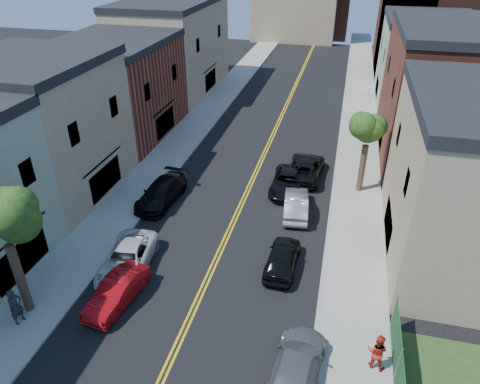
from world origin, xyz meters
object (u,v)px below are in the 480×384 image
Objects in this scene: white_pickup at (127,259)px; grey_car_left at (167,186)px; black_car_right at (282,258)px; black_suv_lane at (288,182)px; red_sedan at (117,291)px; pedestrian_right at (377,351)px; silver_car_right at (296,204)px; dark_car_right_far at (305,168)px; pedestrian_left at (16,307)px; black_car_left at (161,192)px; grey_car_right at (297,366)px.

white_pickup is 8.34m from grey_car_left.
white_pickup is 1.24× the size of black_car_right.
red_sedan is at bearing -117.25° from black_suv_lane.
grey_car_left is 2.24× the size of pedestrian_right.
black_suv_lane is at bearing 22.28° from grey_car_left.
white_pickup is 13.69m from pedestrian_right.
red_sedan is 0.81× the size of white_pickup.
silver_car_right is 5.35m from dark_car_right_far.
dark_car_right_far is 21.58m from pedestrian_left.
silver_car_right is 12.42m from pedestrian_right.
black_suv_lane is 2.76× the size of pedestrian_right.
pedestrian_right is at bearing -31.62° from black_car_left.
pedestrian_left is (-11.59, -18.21, 0.36)m from dark_car_right_far.
red_sedan is 1.01× the size of black_car_right.
black_car_right is at bearing 92.59° from dark_car_right_far.
pedestrian_left reaches higher than grey_car_right.
white_pickup is at bearing 16.22° from black_car_right.
white_pickup is at bearing -21.57° from pedestrian_left.
grey_car_right is 1.10× the size of silver_car_right.
red_sedan is 9.75m from black_car_left.
grey_car_right is at bearing 35.98° from pedestrian_right.
grey_car_right is 2.51× the size of pedestrian_left.
white_pickup is 8.62m from black_car_right.
grey_car_left is 13.38m from pedestrian_left.
black_car_left is at bearing 35.98° from dark_car_right_far.
black_car_left is 2.86× the size of pedestrian_right.
pedestrian_right is (16.49, 1.45, -0.07)m from pedestrian_left.
black_car_right is 13.58m from pedestrian_left.
red_sedan reaches higher than grey_car_left.
black_car_right reaches higher than red_sedan.
red_sedan is 2.51m from white_pickup.
dark_car_right_far is (9.30, 6.13, 0.01)m from black_car_left.
pedestrian_left is at bearing 19.30° from pedestrian_right.
black_car_left reaches higher than black_car_right.
white_pickup is 1.04× the size of black_suv_lane.
black_car_left is at bearing -156.61° from black_suv_lane.
silver_car_right is at bearing 9.96° from black_car_left.
black_suv_lane is at bearing 70.59° from dark_car_right_far.
red_sedan is 0.86× the size of grey_car_right.
dark_car_right_far is at bearing -59.40° from pedestrian_right.
black_car_left reaches higher than grey_car_left.
white_pickup is at bearing -0.27° from pedestrian_right.
black_car_right is 0.84× the size of black_suv_lane.
grey_car_left is 17.03m from grey_car_right.
silver_car_right reaches higher than white_pickup.
grey_car_right is 2.70× the size of pedestrian_right.
silver_car_right reaches higher than black_car_right.
red_sedan is 2.16× the size of pedestrian_left.
black_car_right is at bearing -34.60° from pedestrian_right.
red_sedan is 0.84× the size of black_suv_lane.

